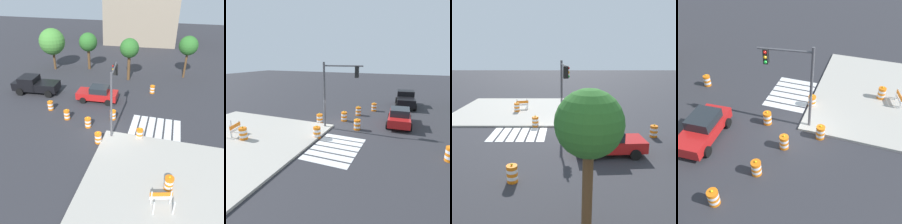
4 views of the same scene
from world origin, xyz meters
TOP-DOWN VIEW (x-y plane):
  - ground_plane at (0.00, 0.00)m, footprint 120.00×120.00m
  - sidewalk_corner at (6.00, -6.00)m, footprint 12.00×12.00m
  - crosswalk_stripes at (4.00, 1.80)m, footprint 4.35×3.20m
  - sports_car at (-2.51, 5.41)m, footprint 4.41×2.34m
  - pickup_truck at (-10.15, 5.50)m, footprint 5.31×2.73m
  - traffic_barrel_near_corner at (-6.48, 2.30)m, footprint 0.56×0.56m
  - traffic_barrel_crosswalk_end at (-0.24, -1.55)m, footprint 0.56×0.56m
  - traffic_barrel_median_near at (2.97, 8.78)m, footprint 0.56×0.56m
  - traffic_barrel_median_far at (-4.15, 1.09)m, footprint 0.56×0.56m
  - traffic_barrel_far_curb at (-1.79, 0.33)m, footprint 0.56×0.56m
  - traffic_barrel_lane_center at (2.87, -0.19)m, footprint 0.56×0.56m
  - traffic_barrel_opposite_curb at (0.01, 2.17)m, footprint 0.56×0.56m
  - traffic_barrel_on_sidewalk at (5.40, -4.97)m, footprint 0.56×0.56m
  - construction_barricade at (5.04, -6.34)m, footprint 1.40×1.08m
  - traffic_light_pole at (0.44, 0.53)m, footprint 0.72×3.27m
  - street_tree_streetside_near at (6.51, 14.70)m, footprint 2.37×2.37m
  - street_tree_streetside_mid at (-6.81, 14.66)m, footprint 2.54×2.54m
  - street_tree_streetside_far at (-11.62, 13.32)m, footprint 3.56×3.56m
  - street_tree_corner_lot at (-0.48, 12.06)m, footprint 2.35×2.35m

SIDE VIEW (x-z plane):
  - ground_plane at x=0.00m, z-range 0.00..0.00m
  - crosswalk_stripes at x=4.00m, z-range 0.00..0.02m
  - sidewalk_corner at x=6.00m, z-range 0.00..0.15m
  - traffic_barrel_near_corner at x=-6.48m, z-range -0.06..0.96m
  - traffic_barrel_crosswalk_end at x=-0.24m, z-range -0.06..0.96m
  - traffic_barrel_median_near at x=2.97m, z-range -0.06..0.96m
  - traffic_barrel_median_far at x=-4.15m, z-range -0.06..0.96m
  - traffic_barrel_far_curb at x=-1.79m, z-range -0.06..0.96m
  - traffic_barrel_lane_center at x=2.87m, z-range -0.06..0.96m
  - traffic_barrel_opposite_curb at x=0.01m, z-range -0.06..0.96m
  - traffic_barrel_on_sidewalk at x=5.40m, z-range 0.09..1.11m
  - construction_barricade at x=5.04m, z-range 0.22..1.22m
  - sports_car at x=-2.51m, z-range 0.00..1.63m
  - pickup_truck at x=-10.15m, z-range 0.01..1.93m
  - street_tree_streetside_mid at x=-6.81m, z-range 1.24..6.37m
  - traffic_light_pole at x=0.44m, z-range 1.16..6.66m
  - street_tree_streetside_far at x=-11.62m, z-range 1.06..6.79m
  - street_tree_corner_lot at x=-0.48m, z-range 1.38..6.68m
  - street_tree_streetside_near at x=6.51m, z-range 1.47..6.88m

